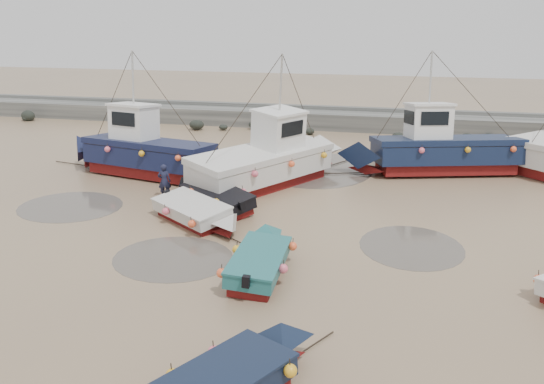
{
  "coord_description": "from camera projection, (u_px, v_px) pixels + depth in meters",
  "views": [
    {
      "loc": [
        4.53,
        -16.46,
        7.88
      ],
      "look_at": [
        0.24,
        2.51,
        1.4
      ],
      "focal_mm": 35.0,
      "sensor_mm": 36.0,
      "label": 1
    }
  ],
  "objects": [
    {
      "name": "dinghy_4",
      "position": [
        214.0,
        194.0,
        22.99
      ],
      "size": [
        5.16,
        4.65,
        1.43
      ],
      "rotation": [
        0.0,
        0.0,
        0.85
      ],
      "color": "maroon",
      "rests_on": "ground"
    },
    {
      "name": "cabin_boat_0",
      "position": [
        138.0,
        149.0,
        27.27
      ],
      "size": [
        9.89,
        4.01,
        6.22
      ],
      "rotation": [
        0.0,
        0.0,
        1.37
      ],
      "color": "maroon",
      "rests_on": "ground"
    },
    {
      "name": "puddle_c",
      "position": [
        71.0,
        206.0,
        23.04
      ],
      "size": [
        4.55,
        4.55,
        0.01
      ],
      "primitive_type": "cylinder",
      "color": "#524B43",
      "rests_on": "ground"
    },
    {
      "name": "seawall",
      "position": [
        328.0,
        120.0,
        38.81
      ],
      "size": [
        60.0,
        4.92,
        1.5
      ],
      "color": "slate",
      "rests_on": "ground"
    },
    {
      "name": "person",
      "position": [
        165.0,
        198.0,
        24.14
      ],
      "size": [
        0.66,
        0.52,
        1.58
      ],
      "primitive_type": "imported",
      "rotation": [
        0.0,
        0.0,
        3.42
      ],
      "color": "#181B31",
      "rests_on": "ground"
    },
    {
      "name": "dinghy_2",
      "position": [
        261.0,
        256.0,
        16.96
      ],
      "size": [
        2.01,
        5.53,
        1.43
      ],
      "rotation": [
        0.0,
        0.0,
        0.02
      ],
      "color": "maroon",
      "rests_on": "ground"
    },
    {
      "name": "puddle_d",
      "position": [
        317.0,
        169.0,
        28.67
      ],
      "size": [
        5.96,
        5.96,
        0.01
      ],
      "primitive_type": "cylinder",
      "color": "#524B43",
      "rests_on": "ground"
    },
    {
      "name": "cabin_boat_2",
      "position": [
        435.0,
        148.0,
        27.55
      ],
      "size": [
        10.57,
        4.94,
        6.22
      ],
      "rotation": [
        0.0,
        0.0,
        1.85
      ],
      "color": "maroon",
      "rests_on": "ground"
    },
    {
      "name": "puddle_a",
      "position": [
        173.0,
        258.0,
        18.13
      ],
      "size": [
        4.17,
        4.17,
        0.01
      ],
      "primitive_type": "cylinder",
      "color": "#524B43",
      "rests_on": "ground"
    },
    {
      "name": "ground",
      "position": [
        250.0,
        251.0,
        18.67
      ],
      "size": [
        120.0,
        120.0,
        0.0
      ],
      "primitive_type": "plane",
      "color": "#947A58",
      "rests_on": "ground"
    },
    {
      "name": "cabin_boat_1",
      "position": [
        270.0,
        158.0,
        25.69
      ],
      "size": [
        6.84,
        9.63,
        6.22
      ],
      "rotation": [
        0.0,
        0.0,
        -0.57
      ],
      "color": "maroon",
      "rests_on": "ground"
    },
    {
      "name": "dinghy_5",
      "position": [
        198.0,
        211.0,
        20.94
      ],
      "size": [
        5.14,
        3.93,
        1.43
      ],
      "rotation": [
        0.0,
        0.0,
        -2.18
      ],
      "color": "maroon",
      "rests_on": "ground"
    },
    {
      "name": "puddle_b",
      "position": [
        411.0,
        247.0,
        19.02
      ],
      "size": [
        3.7,
        3.7,
        0.01
      ],
      "primitive_type": "cylinder",
      "color": "#524B43",
      "rests_on": "ground"
    },
    {
      "name": "dinghy_1",
      "position": [
        225.0,
        383.0,
        11.14
      ],
      "size": [
        3.83,
        5.5,
        1.43
      ],
      "rotation": [
        0.0,
        0.0,
        -0.55
      ],
      "color": "maroon",
      "rests_on": "ground"
    }
  ]
}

